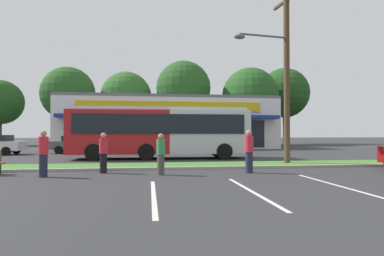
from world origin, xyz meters
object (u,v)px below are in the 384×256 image
at_px(car_0, 172,143).
at_px(pedestrian_mid, 43,154).
at_px(pedestrian_by_pole, 161,154).
at_px(utility_pole, 284,70).
at_px(car_4, 78,144).
at_px(pedestrian_far, 249,151).
at_px(city_bus, 160,131).
at_px(pedestrian_near_bench, 103,153).

height_order(car_0, pedestrian_mid, pedestrian_mid).
bearing_deg(pedestrian_by_pole, utility_pole, -5.21).
height_order(car_4, pedestrian_far, pedestrian_far).
xyz_separation_m(car_0, pedestrian_by_pole, (-1.52, -15.11, 0.02)).
distance_m(city_bus, pedestrian_far, 8.58).
bearing_deg(city_bus, car_4, 135.49).
height_order(utility_pole, pedestrian_mid, utility_pole).
xyz_separation_m(car_0, pedestrian_far, (2.08, -14.92, 0.10)).
bearing_deg(car_4, pedestrian_mid, -82.56).
bearing_deg(pedestrian_near_bench, car_4, -152.53).
bearing_deg(city_bus, pedestrian_near_bench, -108.44).
relative_size(car_4, pedestrian_far, 2.41).
height_order(car_0, pedestrian_near_bench, pedestrian_near_bench).
height_order(pedestrian_mid, pedestrian_far, pedestrian_far).
xyz_separation_m(city_bus, pedestrian_by_pole, (-0.26, -8.04, -0.96)).
distance_m(utility_pole, pedestrian_by_pole, 8.13).
height_order(city_bus, car_0, city_bus).
bearing_deg(pedestrian_mid, pedestrian_near_bench, 15.16).
xyz_separation_m(pedestrian_by_pole, pedestrian_far, (3.60, 0.19, 0.08)).
bearing_deg(pedestrian_by_pole, pedestrian_mid, 149.95).
bearing_deg(pedestrian_near_bench, pedestrian_mid, -53.72).
bearing_deg(pedestrian_mid, pedestrian_by_pole, -9.20).
xyz_separation_m(city_bus, pedestrian_far, (3.34, -7.85, -0.88)).
distance_m(pedestrian_near_bench, pedestrian_by_pole, 2.46).
height_order(car_4, pedestrian_mid, pedestrian_mid).
height_order(car_0, pedestrian_by_pole, pedestrian_by_pole).
xyz_separation_m(pedestrian_near_bench, pedestrian_far, (5.89, -0.71, 0.06)).
xyz_separation_m(utility_pole, pedestrian_far, (-2.77, -2.82, -3.98)).
relative_size(city_bus, pedestrian_far, 6.45).
distance_m(utility_pole, pedestrian_far, 5.61).
xyz_separation_m(car_4, pedestrian_near_bench, (3.95, -13.80, 0.08)).
distance_m(car_4, pedestrian_far, 17.53).
xyz_separation_m(car_0, pedestrian_near_bench, (-3.81, -14.21, 0.04)).
relative_size(pedestrian_mid, pedestrian_far, 0.98).
distance_m(car_4, pedestrian_mid, 14.86).
distance_m(utility_pole, car_0, 13.67).
bearing_deg(pedestrian_by_pole, pedestrian_far, -27.48).
bearing_deg(car_0, car_4, -176.93).
distance_m(car_0, pedestrian_far, 15.07).
distance_m(car_4, pedestrian_near_bench, 14.35).
bearing_deg(city_bus, pedestrian_far, -65.73).
bearing_deg(utility_pole, pedestrian_by_pole, -154.73).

